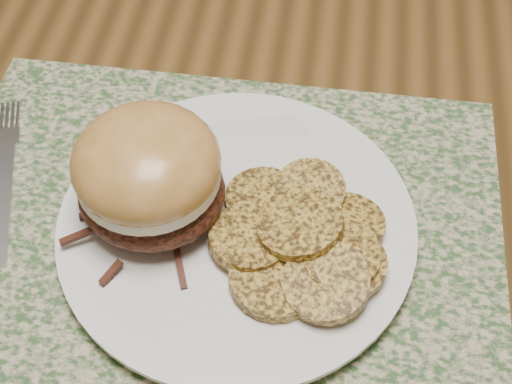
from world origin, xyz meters
The scene contains 7 objects.
ground centered at (0.00, 0.00, 0.00)m, with size 3.50×3.50×0.00m, color brown.
dining_table centered at (0.00, 0.00, 0.67)m, with size 1.50×0.90×0.75m.
placemat centered at (0.22, -0.26, 0.75)m, with size 0.45×0.33×0.00m, color #33552C.
dinner_plate centered at (0.24, -0.26, 0.76)m, with size 0.26×0.26×0.02m, color white.
pork_sandwich centered at (0.18, -0.26, 0.81)m, with size 0.14×0.14×0.09m.
roasted_potatoes centered at (0.30, -0.28, 0.78)m, with size 0.15×0.16×0.04m.
fork centered at (0.04, -0.23, 0.76)m, with size 0.06×0.17×0.00m.
Camera 1 is at (0.30, -0.57, 1.22)m, focal length 50.00 mm.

